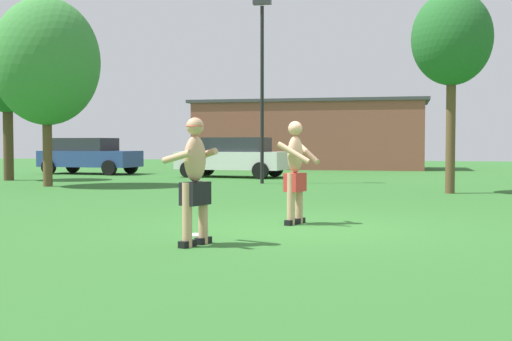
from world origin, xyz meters
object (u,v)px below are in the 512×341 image
Objects in this scene: tree_behind_players at (46,62)px; lamp_post at (262,72)px; frisbee at (196,235)px; tree_right_field at (452,40)px; car_blue_mid_lot at (89,155)px; car_white_far_end at (233,157)px; player_with_cap at (195,175)px; tree_left_field at (7,81)px; player_in_red at (295,170)px.

lamp_post is at bearing 24.67° from tree_behind_players.
frisbee is 10.94m from tree_right_field.
tree_right_field is 0.92× the size of tree_behind_players.
tree_right_field is (5.88, -3.00, 0.39)m from lamp_post.
car_blue_mid_lot is 1.00× the size of car_white_far_end.
tree_behind_players is (-8.23, 10.20, 2.95)m from player_with_cap.
frisbee is (-0.26, 0.85, -0.94)m from player_with_cap.
player_with_cap is 0.38× the size of car_white_far_end.
tree_right_field is at bearing 65.59° from frisbee.
car_blue_mid_lot is 0.82× the size of tree_right_field.
car_blue_mid_lot is 8.75m from tree_behind_players.
player_with_cap is 0.28× the size of lamp_post.
tree_behind_players is at bearing -123.41° from car_white_far_end.
car_blue_mid_lot is (-10.57, 17.12, 0.81)m from frisbee.
lamp_post reaches higher than car_blue_mid_lot.
tree_left_field reaches higher than car_blue_mid_lot.
player_in_red reaches higher than car_white_far_end.
player_with_cap is 17.34m from tree_left_field.
player_in_red is 19.40m from car_blue_mid_lot.
car_blue_mid_lot is at bearing 151.87° from tree_right_field.
tree_behind_players is (-6.28, -2.88, 0.15)m from lamp_post.
car_blue_mid_lot is at bearing 127.35° from player_in_red.
player_with_cap is 0.99× the size of player_in_red.
tree_right_field is (14.76, -7.89, 3.31)m from car_blue_mid_lot.
tree_right_field is (3.92, 10.08, 3.19)m from player_with_cap.
tree_behind_players is (3.13, -2.62, 0.28)m from tree_left_field.
player_in_red reaches higher than player_with_cap.
tree_behind_players reaches higher than tree_left_field.
tree_right_field is at bearing -28.13° from car_blue_mid_lot.
tree_right_field reaches higher than tree_left_field.
car_blue_mid_lot is 0.72× the size of lamp_post.
car_white_far_end is at bearing 118.30° from lamp_post.
tree_left_field is at bearing -178.37° from lamp_post.
car_white_far_end is at bearing 27.76° from tree_left_field.
player_with_cap is 0.29× the size of tree_behind_players.
tree_right_field reaches higher than car_blue_mid_lot.
tree_left_field is at bearing 132.87° from frisbee.
tree_left_field reaches higher than car_white_far_end.
lamp_post reaches higher than tree_behind_players.
lamp_post reaches higher than car_white_far_end.
frisbee is 16.72m from tree_left_field.
car_white_far_end is (-3.66, 15.88, 0.81)m from frisbee.
player_in_red is 0.32× the size of tree_right_field.
player_with_cap is at bearing -110.15° from player_in_red.
frisbee is at bearing -47.13° from tree_left_field.
tree_behind_players is at bearing 130.45° from frisbee.
lamp_post is at bearing -28.83° from car_blue_mid_lot.
tree_left_field is at bearing -152.24° from car_white_far_end.
frisbee is at bearing -77.03° from car_white_far_end.
car_white_far_end is 0.91× the size of tree_left_field.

